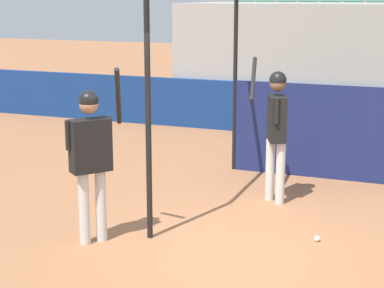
# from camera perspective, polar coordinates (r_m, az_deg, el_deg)

# --- Properties ---
(ground_plane) EXTENTS (60.00, 60.00, 0.00)m
(ground_plane) POSITION_cam_1_polar(r_m,az_deg,el_deg) (7.64, 3.53, -9.46)
(ground_plane) COLOR #9E6642
(outfield_wall) EXTENTS (24.00, 0.12, 1.09)m
(outfield_wall) POSITION_cam_1_polar(r_m,az_deg,el_deg) (13.64, 11.97, 2.79)
(outfield_wall) COLOR navy
(outfield_wall) RESTS_ON ground
(bleacher_section) EXTENTS (7.05, 3.20, 2.77)m
(bleacher_section) POSITION_cam_1_polar(r_m,az_deg,el_deg) (15.16, 13.17, 6.94)
(bleacher_section) COLOR #9E9E99
(bleacher_section) RESTS_ON ground
(batting_cage) EXTENTS (3.07, 3.51, 3.08)m
(batting_cage) POSITION_cam_1_polar(r_m,az_deg,el_deg) (9.84, 11.07, 3.61)
(batting_cage) COLOR black
(batting_cage) RESTS_ON ground
(player_batter) EXTENTS (0.69, 0.76, 2.04)m
(player_batter) POSITION_cam_1_polar(r_m,az_deg,el_deg) (9.13, 7.47, 1.87)
(player_batter) COLOR silver
(player_batter) RESTS_ON ground
(player_waiting) EXTENTS (0.62, 0.80, 2.13)m
(player_waiting) POSITION_cam_1_polar(r_m,az_deg,el_deg) (7.64, -8.95, -0.60)
(player_waiting) COLOR silver
(player_waiting) RESTS_ON ground
(baseball) EXTENTS (0.07, 0.07, 0.07)m
(baseball) POSITION_cam_1_polar(r_m,az_deg,el_deg) (8.03, 11.06, -8.25)
(baseball) COLOR white
(baseball) RESTS_ON ground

